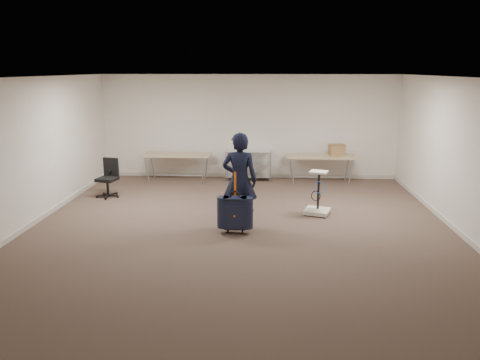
{
  "coord_description": "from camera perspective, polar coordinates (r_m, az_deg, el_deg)",
  "views": [
    {
      "loc": [
        0.48,
        -8.18,
        2.95
      ],
      "look_at": [
        -0.01,
        0.3,
        0.92
      ],
      "focal_mm": 35.0,
      "sensor_mm": 36.0,
      "label": 1
    }
  ],
  "objects": [
    {
      "name": "ground",
      "position": [
        8.7,
        -0.07,
        -6.35
      ],
      "size": [
        9.0,
        9.0,
        0.0
      ],
      "primitive_type": "plane",
      "color": "#4E3B2F",
      "rests_on": "ground"
    },
    {
      "name": "office_chair",
      "position": [
        11.42,
        -15.74,
        -0.62
      ],
      "size": [
        0.55,
        0.55,
        0.9
      ],
      "color": "black",
      "rests_on": "ground"
    },
    {
      "name": "suitcase",
      "position": [
        8.52,
        -0.61,
        -4.01
      ],
      "size": [
        0.43,
        0.25,
        1.15
      ],
      "color": "#151E30",
      "rests_on": "ground"
    },
    {
      "name": "room_shell",
      "position": [
        10.0,
        0.39,
        -3.4
      ],
      "size": [
        8.0,
        9.0,
        9.0
      ],
      "color": "silver",
      "rests_on": "ground"
    },
    {
      "name": "person",
      "position": [
        8.73,
        -0.04,
        -0.06
      ],
      "size": [
        0.7,
        0.5,
        1.82
      ],
      "primitive_type": "imported",
      "rotation": [
        0.0,
        0.0,
        3.04
      ],
      "color": "black",
      "rests_on": "ground"
    },
    {
      "name": "folding_table_right",
      "position": [
        12.42,
        9.81,
        2.71
      ],
      "size": [
        1.8,
        0.75,
        0.73
      ],
      "color": "tan",
      "rests_on": "ground"
    },
    {
      "name": "wire_shelf",
      "position": [
        12.64,
        1.05,
        2.0
      ],
      "size": [
        1.22,
        0.47,
        0.8
      ],
      "color": "silver",
      "rests_on": "ground"
    },
    {
      "name": "cardboard_box",
      "position": [
        12.51,
        11.72,
        3.63
      ],
      "size": [
        0.44,
        0.36,
        0.29
      ],
      "primitive_type": "cube",
      "rotation": [
        0.0,
        0.0,
        0.2
      ],
      "color": "#9D6649",
      "rests_on": "folding_table_right"
    },
    {
      "name": "folding_table_left",
      "position": [
        12.57,
        -7.69,
        2.92
      ],
      "size": [
        1.8,
        0.75,
        0.73
      ],
      "color": "tan",
      "rests_on": "ground"
    },
    {
      "name": "equipment_cart",
      "position": [
        9.81,
        9.43,
        -2.76
      ],
      "size": [
        0.63,
        0.63,
        0.91
      ],
      "color": "beige",
      "rests_on": "ground"
    }
  ]
}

